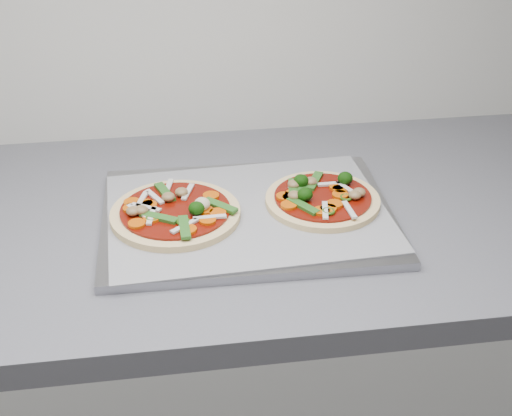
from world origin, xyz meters
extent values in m
cube|color=gray|center=(-0.60, 1.27, 0.91)|extent=(0.44, 0.33, 0.01)
cube|color=gray|center=(-0.60, 1.27, 0.92)|extent=(0.43, 0.32, 0.00)
cylinder|color=#E9D086|center=(-0.71, 1.27, 0.92)|extent=(0.23, 0.23, 0.01)
cylinder|color=#6D1000|center=(-0.71, 1.27, 0.93)|extent=(0.20, 0.20, 0.00)
cylinder|color=#CC5906|center=(-0.67, 1.26, 0.93)|extent=(0.03, 0.03, 0.00)
torus|color=#2C500F|center=(-0.70, 1.23, 0.93)|extent=(0.03, 0.03, 0.00)
ellipsoid|color=brown|center=(-0.77, 1.26, 0.94)|extent=(0.03, 0.03, 0.01)
cylinder|color=#CC5906|center=(-0.67, 1.23, 0.93)|extent=(0.03, 0.03, 0.00)
torus|color=#2C500F|center=(-0.74, 1.25, 0.93)|extent=(0.03, 0.03, 0.00)
cube|color=silver|center=(-0.75, 1.28, 0.93)|extent=(0.05, 0.03, 0.00)
cylinder|color=#CC5906|center=(-0.77, 1.23, 0.93)|extent=(0.03, 0.03, 0.00)
cube|color=#356E22|center=(-0.72, 1.32, 0.93)|extent=(0.03, 0.06, 0.00)
cylinder|color=#CC5906|center=(-0.75, 1.25, 0.93)|extent=(0.03, 0.03, 0.00)
ellipsoid|color=beige|center=(-0.67, 1.26, 0.94)|extent=(0.03, 0.03, 0.02)
cylinder|color=#CC5906|center=(-0.70, 1.21, 0.93)|extent=(0.03, 0.03, 0.00)
cube|color=silver|center=(-0.69, 1.32, 0.93)|extent=(0.02, 0.05, 0.00)
cube|color=silver|center=(-0.72, 1.34, 0.93)|extent=(0.02, 0.05, 0.00)
cube|color=silver|center=(-0.76, 1.30, 0.93)|extent=(0.02, 0.05, 0.00)
cube|color=#356E22|center=(-0.64, 1.27, 0.93)|extent=(0.05, 0.05, 0.00)
cylinder|color=#CC5906|center=(-0.77, 1.30, 0.93)|extent=(0.04, 0.04, 0.00)
ellipsoid|color=brown|center=(-0.72, 1.30, 0.94)|extent=(0.02, 0.02, 0.01)
cylinder|color=#CC5906|center=(-0.77, 1.28, 0.93)|extent=(0.03, 0.03, 0.00)
cube|color=silver|center=(-0.76, 1.27, 0.93)|extent=(0.03, 0.04, 0.00)
ellipsoid|color=#153C0A|center=(-0.68, 1.25, 0.94)|extent=(0.03, 0.03, 0.02)
cylinder|color=#CC5906|center=(-0.65, 1.25, 0.93)|extent=(0.03, 0.03, 0.00)
cube|color=silver|center=(-0.70, 1.22, 0.93)|extent=(0.04, 0.04, 0.00)
cylinder|color=#CC5906|center=(-0.65, 1.30, 0.93)|extent=(0.03, 0.03, 0.00)
cylinder|color=#CC5906|center=(-0.75, 1.28, 0.93)|extent=(0.04, 0.04, 0.00)
ellipsoid|color=brown|center=(-0.70, 1.31, 0.94)|extent=(0.03, 0.03, 0.01)
cube|color=silver|center=(-0.74, 1.31, 0.93)|extent=(0.03, 0.05, 0.00)
cylinder|color=#CC5906|center=(-0.75, 1.29, 0.93)|extent=(0.04, 0.04, 0.00)
cube|color=silver|center=(-0.66, 1.24, 0.93)|extent=(0.05, 0.01, 0.00)
ellipsoid|color=brown|center=(-0.76, 1.26, 0.94)|extent=(0.03, 0.03, 0.01)
cube|color=#356E22|center=(-0.70, 1.21, 0.93)|extent=(0.02, 0.06, 0.00)
cube|color=#356E22|center=(-0.73, 1.25, 0.93)|extent=(0.06, 0.04, 0.00)
cube|color=silver|center=(-0.75, 1.25, 0.93)|extent=(0.02, 0.05, 0.00)
cylinder|color=#E9D086|center=(-0.48, 1.28, 0.92)|extent=(0.21, 0.21, 0.01)
cylinder|color=#6D1000|center=(-0.48, 1.28, 0.93)|extent=(0.18, 0.18, 0.00)
cube|color=silver|center=(-0.49, 1.23, 0.93)|extent=(0.02, 0.05, 0.00)
ellipsoid|color=brown|center=(-0.53, 1.28, 0.94)|extent=(0.03, 0.03, 0.01)
cube|color=silver|center=(-0.46, 1.31, 0.93)|extent=(0.05, 0.01, 0.00)
ellipsoid|color=brown|center=(-0.50, 1.32, 0.94)|extent=(0.03, 0.03, 0.01)
ellipsoid|color=#153C0A|center=(-0.51, 1.31, 0.94)|extent=(0.03, 0.03, 0.02)
cylinder|color=#CC5906|center=(-0.49, 1.24, 0.93)|extent=(0.03, 0.03, 0.00)
cube|color=#356E22|center=(-0.49, 1.32, 0.93)|extent=(0.04, 0.06, 0.00)
ellipsoid|color=#153C0A|center=(-0.44, 1.31, 0.94)|extent=(0.03, 0.03, 0.02)
torus|color=#2C500F|center=(-0.49, 1.23, 0.93)|extent=(0.03, 0.03, 0.00)
cube|color=#356E22|center=(-0.52, 1.25, 0.93)|extent=(0.04, 0.06, 0.00)
torus|color=#2C500F|center=(-0.45, 1.27, 0.93)|extent=(0.03, 0.03, 0.00)
cube|color=silver|center=(-0.44, 1.29, 0.93)|extent=(0.03, 0.05, 0.00)
ellipsoid|color=brown|center=(-0.44, 1.26, 0.94)|extent=(0.02, 0.02, 0.01)
cube|color=#356E22|center=(-0.51, 1.30, 0.93)|extent=(0.02, 0.06, 0.00)
cube|color=silver|center=(-0.46, 1.23, 0.93)|extent=(0.01, 0.05, 0.00)
ellipsoid|color=brown|center=(-0.43, 1.27, 0.94)|extent=(0.02, 0.02, 0.01)
cylinder|color=#CC5906|center=(-0.54, 1.28, 0.93)|extent=(0.03, 0.03, 0.00)
cylinder|color=#CC5906|center=(-0.46, 1.28, 0.93)|extent=(0.03, 0.03, 0.00)
cylinder|color=#CC5906|center=(-0.54, 1.26, 0.93)|extent=(0.03, 0.03, 0.00)
ellipsoid|color=#153C0A|center=(-0.51, 1.27, 0.94)|extent=(0.03, 0.03, 0.02)
cube|color=silver|center=(-0.52, 1.29, 0.93)|extent=(0.02, 0.05, 0.00)
ellipsoid|color=brown|center=(-0.52, 1.31, 0.94)|extent=(0.02, 0.02, 0.01)
cylinder|color=#CC5906|center=(-0.47, 1.25, 0.93)|extent=(0.03, 0.03, 0.00)
cylinder|color=#CC5906|center=(-0.50, 1.23, 0.93)|extent=(0.03, 0.03, 0.00)
cylinder|color=#CC5906|center=(-0.46, 1.30, 0.93)|extent=(0.03, 0.03, 0.00)
cylinder|color=#CC5906|center=(-0.54, 1.28, 0.93)|extent=(0.03, 0.03, 0.00)
cylinder|color=#CC5906|center=(-0.53, 1.29, 0.93)|extent=(0.03, 0.03, 0.00)
cylinder|color=#CC5906|center=(-0.45, 1.29, 0.93)|extent=(0.03, 0.03, 0.00)
cube|color=#356E22|center=(-0.53, 1.30, 0.93)|extent=(0.02, 0.06, 0.00)
camera|label=1|loc=(-0.72, 0.36, 1.47)|focal=50.00mm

